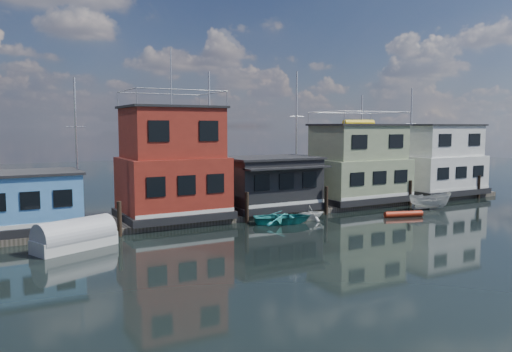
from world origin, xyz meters
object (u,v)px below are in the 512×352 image
houseboat_blue (27,201)px  dinghy_teal (283,218)px  red_kayak (404,214)px  houseboat_dark (269,183)px  houseboat_red (172,165)px  houseboat_white (438,161)px  dinghy_white (311,213)px  tarp_runabout (75,237)px  houseboat_green (358,164)px  motorboat (430,201)px

houseboat_blue → dinghy_teal: 16.73m
dinghy_teal → red_kayak: size_ratio=1.33×
houseboat_dark → dinghy_teal: houseboat_dark is taller
red_kayak → houseboat_red: bearing=173.4°
houseboat_white → dinghy_white: houseboat_white is taller
houseboat_dark → tarp_runabout: 16.32m
houseboat_red → red_kayak: size_ratio=3.84×
houseboat_green → motorboat: size_ratio=2.31×
houseboat_blue → tarp_runabout: bearing=-67.5°
motorboat → dinghy_white: motorboat is taller
houseboat_red → houseboat_white: size_ratio=1.41×
dinghy_teal → motorboat: motorboat is taller
houseboat_blue → red_kayak: 26.37m
houseboat_blue → dinghy_white: houseboat_blue is taller
houseboat_blue → houseboat_white: bearing=0.0°
houseboat_red → red_kayak: bearing=-22.2°
houseboat_dark → houseboat_green: (9.00, 0.02, 1.13)m
houseboat_green → houseboat_dark: bearing=-179.9°
houseboat_dark → motorboat: houseboat_dark is taller
houseboat_dark → dinghy_teal: size_ratio=1.81×
houseboat_red → red_kayak: houseboat_red is taller
houseboat_white → dinghy_teal: bearing=-168.2°
houseboat_green → red_kayak: (-1.03, -6.54, -3.32)m
houseboat_white → dinghy_white: (-17.90, -4.18, -2.99)m
houseboat_dark → motorboat: 13.58m
dinghy_white → dinghy_teal: bearing=99.4°
dinghy_teal → dinghy_white: size_ratio=1.97×
houseboat_white → motorboat: (-6.48, -4.99, -2.83)m
houseboat_dark → red_kayak: houseboat_dark is taller
houseboat_dark → dinghy_white: (1.10, -4.16, -1.87)m
dinghy_teal → dinghy_white: bearing=-69.0°
dinghy_white → motorboat: bearing=-86.4°
houseboat_dark → dinghy_white: houseboat_dark is taller
houseboat_dark → dinghy_white: size_ratio=3.56×
houseboat_dark → motorboat: (12.52, -4.97, -1.71)m
houseboat_blue → motorboat: houseboat_blue is taller
houseboat_green → dinghy_teal: 11.68m
houseboat_red → dinghy_teal: bearing=-32.9°
houseboat_green → red_kayak: size_ratio=2.72×
motorboat → dinghy_white: (-11.43, 0.80, -0.15)m
houseboat_red → dinghy_white: 10.62m
houseboat_blue → houseboat_green: (26.50, 0.00, 1.34)m
tarp_runabout → houseboat_blue: bearing=90.2°
houseboat_white → red_kayak: houseboat_white is taller
houseboat_red → houseboat_dark: (8.00, -0.02, -1.69)m
dinghy_teal → red_kayak: bearing=-84.4°
houseboat_red → dinghy_white: houseboat_red is taller
motorboat → dinghy_white: 11.45m
red_kayak → houseboat_dark: bearing=156.4°
houseboat_red → motorboat: houseboat_red is taller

